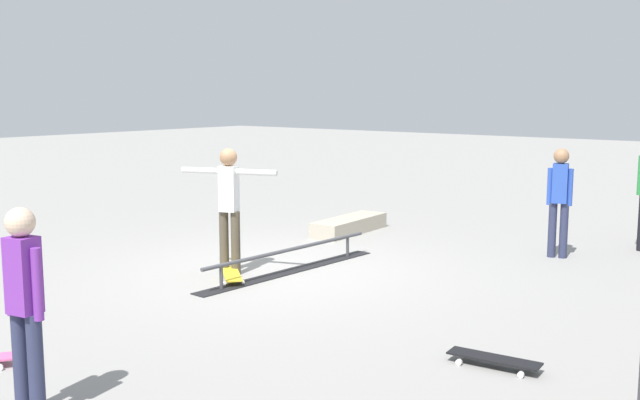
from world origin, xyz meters
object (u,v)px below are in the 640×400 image
Objects in this scene: skate_ledge at (349,225)px; loose_skateboard_black at (494,359)px; bystander_purple_shirt at (25,300)px; skater_main at (229,202)px; grind_rail at (290,261)px; bystander_blue_shirt at (560,196)px; skateboard_main at (231,274)px.

loose_skateboard_black is (4.25, 4.65, -0.05)m from skate_ledge.
bystander_purple_shirt is 3.83m from loose_skateboard_black.
skate_ledge is 1.01× the size of skater_main.
grind_rail is 2.03× the size of bystander_blue_shirt.
skate_ledge is (-2.72, -1.03, -0.01)m from grind_rail.
bystander_blue_shirt is at bearing -81.43° from loose_skateboard_black.
skater_main is 4.42m from bystander_purple_shirt.
skate_ledge is 3.59m from skateboard_main.
skate_ledge is at bearing -48.52° from loose_skateboard_black.
grind_rail is at bearing -82.97° from bystander_purple_shirt.
skateboard_main is at bearing -17.94° from grind_rail.
bystander_blue_shirt reaches higher than bystander_purple_shirt.
loose_skateboard_black is at bearing -91.40° from bystander_blue_shirt.
grind_rail is 1.92× the size of skate_ledge.
skater_main reaches higher than bystander_purple_shirt.
skateboard_main is 0.91× the size of loose_skateboard_black.
skater_main is 2.00× the size of loose_skateboard_black.
grind_rail is at bearing 20.75° from skate_ledge.
skater_main is at bearing -19.02° from loose_skateboard_black.
skateboard_main is 4.76m from bystander_blue_shirt.
skate_ledge is 2.02× the size of loose_skateboard_black.
skater_main reaches higher than loose_skateboard_black.
skater_main is 1.05× the size of bystander_purple_shirt.
skateboard_main is 0.48× the size of bystander_purple_shirt.
skater_main reaches higher than skate_ledge.
grind_rail is at bearing -71.13° from skateboard_main.
bystander_purple_shirt is 1.90× the size of loose_skateboard_black.
bystander_blue_shirt reaches higher than grind_rail.
bystander_purple_shirt is (7.27, 2.44, 0.75)m from skate_ledge.
bystander_purple_shirt reaches higher than skateboard_main.
skater_main is 2.19× the size of skateboard_main.
skateboard_main is at bearing 11.81° from skate_ledge.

